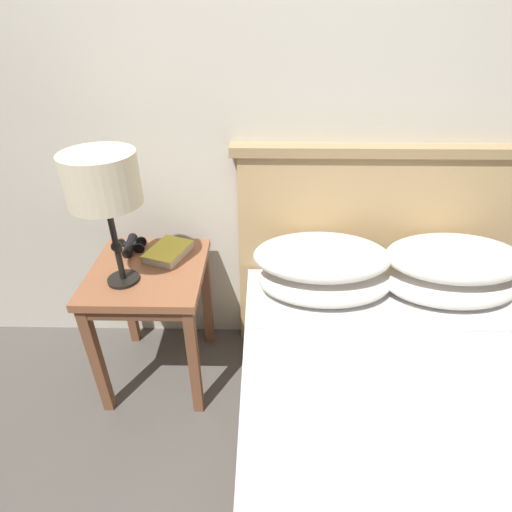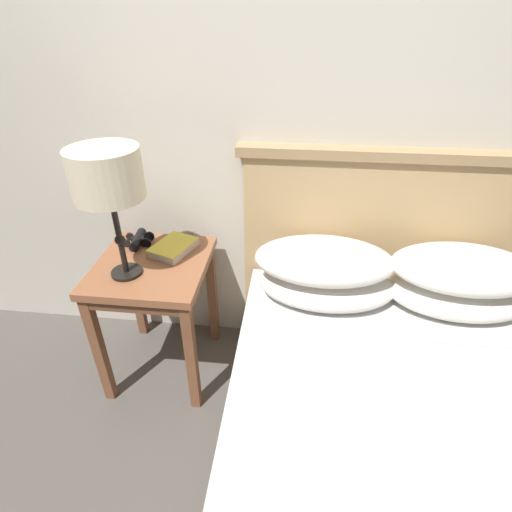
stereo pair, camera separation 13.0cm
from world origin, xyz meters
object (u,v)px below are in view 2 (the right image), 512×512
object	(u,v)px
nightstand	(154,280)
binoculars_pair	(138,240)
bed	(402,433)
book_on_nightstand	(173,247)
table_lamp	(107,177)

from	to	relation	value
nightstand	binoculars_pair	size ratio (longest dim) A/B	3.97
bed	book_on_nightstand	distance (m)	1.22
nightstand	table_lamp	bearing A→B (deg)	-128.26
bed	binoculars_pair	size ratio (longest dim) A/B	11.20
book_on_nightstand	nightstand	bearing A→B (deg)	-122.82
table_lamp	book_on_nightstand	distance (m)	0.49
nightstand	book_on_nightstand	world-z (taller)	book_on_nightstand
nightstand	bed	xyz separation A→B (m)	(1.06, -0.50, -0.24)
table_lamp	binoculars_pair	xyz separation A→B (m)	(-0.04, 0.25, -0.41)
bed	table_lamp	xyz separation A→B (m)	(-1.14, 0.40, 0.78)
table_lamp	book_on_nightstand	size ratio (longest dim) A/B	2.17
bed	book_on_nightstand	xyz separation A→B (m)	(-0.99, 0.61, 0.36)
bed	binoculars_pair	world-z (taller)	bed
bed	table_lamp	size ratio (longest dim) A/B	3.34
table_lamp	bed	bearing A→B (deg)	-19.46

